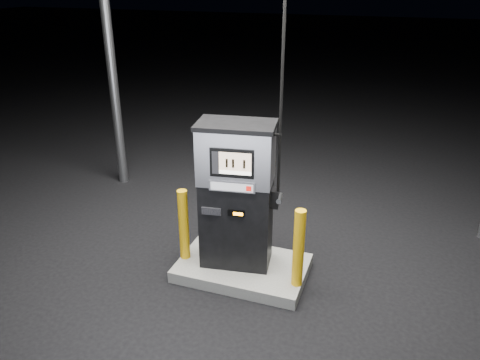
% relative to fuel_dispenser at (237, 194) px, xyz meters
% --- Properties ---
extents(ground, '(80.00, 80.00, 0.00)m').
position_rel_fuel_dispenser_xyz_m(ground, '(0.09, -0.03, -1.08)').
color(ground, black).
rests_on(ground, ground).
extents(pump_island, '(1.60, 1.00, 0.15)m').
position_rel_fuel_dispenser_xyz_m(pump_island, '(0.09, -0.03, -1.01)').
color(pump_island, slate).
rests_on(pump_island, ground).
extents(fuel_dispenser, '(1.04, 0.67, 3.77)m').
position_rel_fuel_dispenser_xyz_m(fuel_dispenser, '(0.00, 0.00, 0.00)').
color(fuel_dispenser, black).
rests_on(fuel_dispenser, pump_island).
extents(bollard_left, '(0.16, 0.16, 0.94)m').
position_rel_fuel_dispenser_xyz_m(bollard_left, '(-0.65, -0.14, -0.46)').
color(bollard_left, '#F2B00D').
rests_on(bollard_left, pump_island).
extents(bollard_right, '(0.14, 0.14, 0.97)m').
position_rel_fuel_dispenser_xyz_m(bollard_right, '(0.83, -0.22, -0.45)').
color(bollard_right, '#F2B00D').
rests_on(bollard_right, pump_island).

